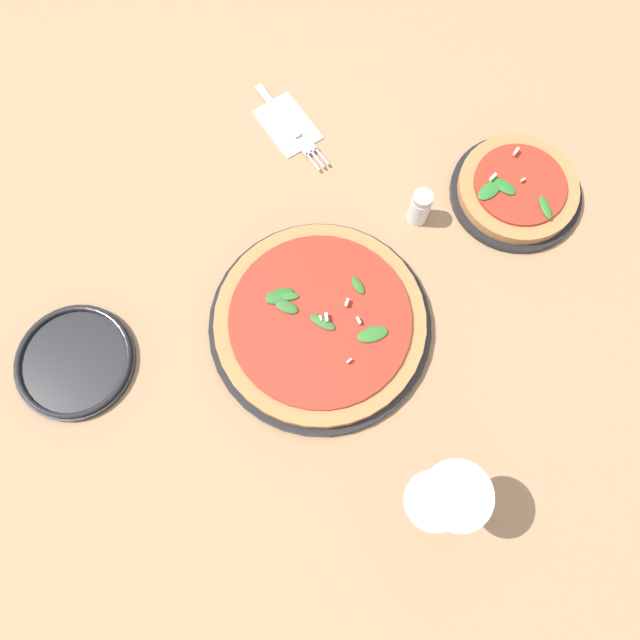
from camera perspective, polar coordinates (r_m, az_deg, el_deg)
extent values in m
plane|color=#9E7A56|center=(0.94, 1.30, 1.39)|extent=(6.00, 6.00, 0.00)
cylinder|color=black|center=(0.93, 0.00, -0.47)|extent=(0.33, 0.33, 0.01)
cylinder|color=#AD7542|center=(0.91, 0.00, -0.18)|extent=(0.31, 0.31, 0.02)
cylinder|color=#A82D1E|center=(0.90, 0.00, 0.06)|extent=(0.27, 0.27, 0.01)
ellipsoid|color=#2B6325|center=(0.91, -3.74, 2.22)|extent=(0.03, 0.05, 0.01)
ellipsoid|color=#32632B|center=(0.89, 0.23, -0.21)|extent=(0.04, 0.04, 0.01)
ellipsoid|color=#2F722B|center=(0.91, -3.41, 2.24)|extent=(0.04, 0.05, 0.01)
ellipsoid|color=#306224|center=(0.91, 3.61, 2.95)|extent=(0.03, 0.02, 0.01)
ellipsoid|color=#31632B|center=(0.90, -3.08, 1.22)|extent=(0.04, 0.04, 0.01)
ellipsoid|color=#2F6E2A|center=(0.89, 4.83, -1.30)|extent=(0.03, 0.05, 0.01)
cube|color=beige|center=(0.89, 0.59, 0.23)|extent=(0.01, 0.01, 0.01)
cube|color=beige|center=(0.90, 2.47, 1.60)|extent=(0.01, 0.01, 0.01)
cube|color=beige|center=(0.89, 0.07, 0.17)|extent=(0.01, 0.00, 0.00)
cube|color=beige|center=(0.88, 2.68, -3.74)|extent=(0.00, 0.01, 0.00)
cube|color=beige|center=(0.89, 3.54, -0.05)|extent=(0.01, 0.00, 0.01)
cylinder|color=black|center=(1.07, 17.41, 11.00)|extent=(0.21, 0.21, 0.01)
cylinder|color=#AD7542|center=(1.05, 17.65, 11.40)|extent=(0.19, 0.19, 0.02)
cylinder|color=#A82D1E|center=(1.04, 17.84, 11.72)|extent=(0.14, 0.14, 0.01)
ellipsoid|color=#27702A|center=(1.03, 16.46, 11.66)|extent=(0.05, 0.04, 0.01)
ellipsoid|color=#2C6D26|center=(1.03, 19.91, 9.67)|extent=(0.04, 0.02, 0.01)
ellipsoid|color=#29722B|center=(1.02, 15.23, 11.36)|extent=(0.03, 0.05, 0.01)
cube|color=beige|center=(1.02, 15.54, 12.47)|extent=(0.01, 0.01, 0.01)
cube|color=beige|center=(1.04, 18.06, 12.09)|extent=(0.00, 0.01, 0.00)
cube|color=beige|center=(1.06, 17.48, 14.48)|extent=(0.01, 0.01, 0.01)
cylinder|color=white|center=(0.90, 10.42, -15.96)|extent=(0.08, 0.08, 0.00)
cylinder|color=white|center=(0.86, 10.89, -15.84)|extent=(0.01, 0.01, 0.08)
cone|color=white|center=(0.79, 11.93, -15.55)|extent=(0.08, 0.08, 0.08)
cylinder|color=maroon|center=(0.81, 11.63, -15.64)|extent=(0.05, 0.05, 0.03)
cube|color=silver|center=(1.09, -2.99, 17.45)|extent=(0.12, 0.09, 0.01)
cube|color=silver|center=(1.11, -3.88, 18.57)|extent=(0.12, 0.03, 0.00)
cube|color=silver|center=(1.06, -1.08, 15.44)|extent=(0.02, 0.03, 0.00)
cube|color=silver|center=(1.05, -0.66, 14.25)|extent=(0.04, 0.01, 0.00)
cube|color=silver|center=(1.05, -0.24, 14.48)|extent=(0.04, 0.01, 0.00)
cube|color=silver|center=(1.05, 0.17, 14.72)|extent=(0.04, 0.01, 0.00)
cylinder|color=black|center=(0.98, -21.47, -3.59)|extent=(0.18, 0.18, 0.01)
torus|color=black|center=(0.97, -21.63, -3.47)|extent=(0.17, 0.17, 0.01)
cylinder|color=silver|center=(0.99, 9.09, 9.98)|extent=(0.03, 0.03, 0.06)
cylinder|color=#B7B7BF|center=(0.96, 9.39, 10.93)|extent=(0.03, 0.03, 0.01)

